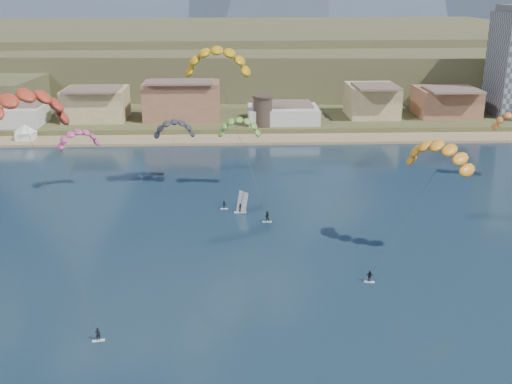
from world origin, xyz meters
TOP-DOWN VIEW (x-y plane):
  - ground at (0.00, 0.00)m, footprint 2400.00×2400.00m
  - beach at (0.00, 106.00)m, footprint 2200.00×12.00m
  - land at (0.00, 560.00)m, footprint 2200.00×900.00m
  - foothills at (22.39, 232.47)m, footprint 940.00×210.00m
  - town at (-40.00, 122.00)m, footprint 400.00×24.00m
  - watchtower at (5.00, 114.00)m, footprint 5.82×5.82m
  - kitesurfer_red at (-28.47, 18.66)m, footprint 15.92×16.94m
  - kitesurfer_yellow at (-5.99, 58.96)m, footprint 15.75×16.96m
  - kitesurfer_orange at (26.85, 30.64)m, footprint 17.60×14.85m
  - kitesurfer_green at (-2.14, 63.42)m, footprint 8.97×13.49m
  - distant_kite_pink at (-33.71, 63.67)m, footprint 9.12×7.55m
  - distant_kite_dark at (-15.41, 69.28)m, footprint 9.25×6.37m
  - windsurfer at (-2.02, 50.25)m, footprint 2.23×2.43m

SIDE VIEW (x-z plane):
  - ground at x=0.00m, z-range 0.00..0.00m
  - land at x=0.00m, z-range -2.00..2.00m
  - beach at x=0.00m, z-range -0.20..0.70m
  - windsurfer at x=-2.02m, z-range -0.71..3.18m
  - watchtower at x=5.00m, z-range 2.07..10.67m
  - town at x=-40.00m, z-range 2.00..14.00m
  - foothills at x=22.39m, z-range 0.08..18.08m
  - distant_kite_pink at x=-33.71m, z-range 4.12..18.94m
  - distant_kite_dark at x=-15.41m, z-range 4.44..19.87m
  - kitesurfer_green at x=-2.14m, z-range 4.79..22.23m
  - kitesurfer_orange at x=26.85m, z-range 5.76..27.31m
  - kitesurfer_red at x=-28.47m, z-range 11.04..41.15m
  - kitesurfer_yellow at x=-5.99m, z-range 11.21..42.82m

